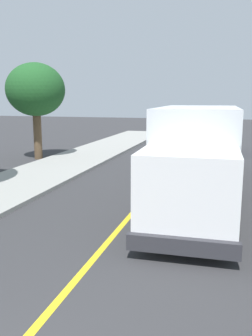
{
  "coord_description": "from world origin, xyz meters",
  "views": [
    {
      "loc": [
        2.72,
        -1.94,
        3.5
      ],
      "look_at": [
        -0.21,
        8.47,
        1.4
      ],
      "focal_mm": 38.96,
      "sensor_mm": 36.0,
      "label": 1
    }
  ],
  "objects_px": {
    "box_truck": "(196,155)",
    "parked_car_near": "(207,156)",
    "street_tree_down_block": "(36,90)",
    "parked_car_mid": "(222,140)"
  },
  "relations": [
    {
      "from": "box_truck",
      "to": "parked_car_near",
      "type": "distance_m",
      "value": 6.13
    },
    {
      "from": "parked_car_near",
      "to": "street_tree_down_block",
      "type": "xyz_separation_m",
      "value": [
        -9.63,
        1.49,
        3.1
      ]
    },
    {
      "from": "parked_car_mid",
      "to": "street_tree_down_block",
      "type": "relative_size",
      "value": 0.83
    },
    {
      "from": "parked_car_mid",
      "to": "box_truck",
      "type": "bearing_deg",
      "value": -92.3
    },
    {
      "from": "parked_car_mid",
      "to": "street_tree_down_block",
      "type": "xyz_separation_m",
      "value": [
        -10.12,
        -5.48,
        3.1
      ]
    },
    {
      "from": "box_truck",
      "to": "parked_car_near",
      "type": "bearing_deg",
      "value": 89.73
    },
    {
      "from": "box_truck",
      "to": "street_tree_down_block",
      "type": "relative_size",
      "value": 1.34
    },
    {
      "from": "box_truck",
      "to": "parked_car_mid",
      "type": "xyz_separation_m",
      "value": [
        0.52,
        13.02,
        -0.97
      ]
    },
    {
      "from": "parked_car_near",
      "to": "parked_car_mid",
      "type": "distance_m",
      "value": 6.99
    },
    {
      "from": "parked_car_near",
      "to": "parked_car_mid",
      "type": "relative_size",
      "value": 0.99
    }
  ]
}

